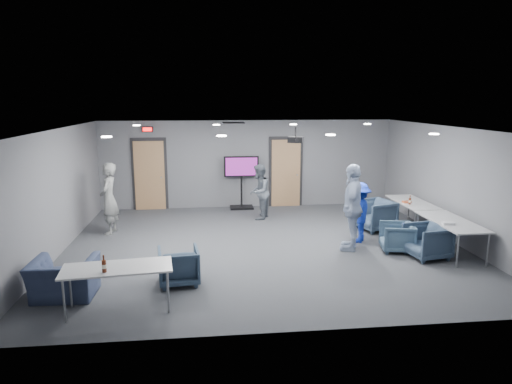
{
  "coord_description": "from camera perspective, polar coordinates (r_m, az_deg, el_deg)",
  "views": [
    {
      "loc": [
        -1.29,
        -10.01,
        3.33
      ],
      "look_at": [
        -0.14,
        0.37,
        1.2
      ],
      "focal_mm": 32.0,
      "sensor_mm": 36.0,
      "label": 1
    }
  ],
  "objects": [
    {
      "name": "bottle_right",
      "position": [
        12.1,
        18.67,
        -1.08
      ],
      "size": [
        0.06,
        0.06,
        0.23
      ],
      "color": "#4F1E0D",
      "rests_on": "table_right_a"
    },
    {
      "name": "person_b",
      "position": [
        12.8,
        0.38,
        0.03
      ],
      "size": [
        0.83,
        0.92,
        1.56
      ],
      "primitive_type": "imported",
      "rotation": [
        0.0,
        0.0,
        -1.96
      ],
      "color": "slate",
      "rests_on": "floor"
    },
    {
      "name": "wrapper",
      "position": [
        10.49,
        22.9,
        -3.61
      ],
      "size": [
        0.25,
        0.19,
        0.05
      ],
      "primitive_type": "cube",
      "rotation": [
        0.0,
        0.0,
        -0.16
      ],
      "color": "silver",
      "rests_on": "table_right_b"
    },
    {
      "name": "chair_right_b",
      "position": [
        10.65,
        17.2,
        -5.42
      ],
      "size": [
        0.82,
        0.81,
        0.64
      ],
      "primitive_type": "imported",
      "rotation": [
        0.0,
        0.0,
        -1.78
      ],
      "color": "#3E566C",
      "rests_on": "floor"
    },
    {
      "name": "person_d",
      "position": [
        11.02,
        12.78,
        -2.51
      ],
      "size": [
        0.95,
        1.06,
        1.42
      ],
      "primitive_type": "imported",
      "rotation": [
        0.0,
        0.0,
        -2.16
      ],
      "color": "#1A31A9",
      "rests_on": "floor"
    },
    {
      "name": "chair_front_a",
      "position": [
        8.57,
        -9.64,
        -9.09
      ],
      "size": [
        0.8,
        0.82,
        0.67
      ],
      "primitive_type": "imported",
      "rotation": [
        0.0,
        0.0,
        3.26
      ],
      "color": "#324256",
      "rests_on": "floor"
    },
    {
      "name": "bottle_front",
      "position": [
        7.42,
        -18.46,
        -8.76
      ],
      "size": [
        0.07,
        0.07,
        0.27
      ],
      "color": "#4F1E0D",
      "rests_on": "table_front_left"
    },
    {
      "name": "chair_right_a",
      "position": [
        12.18,
        14.61,
        -2.81
      ],
      "size": [
        1.08,
        1.07,
        0.79
      ],
      "primitive_type": "imported",
      "rotation": [
        0.0,
        0.0,
        -1.26
      ],
      "color": "#324357",
      "rests_on": "floor"
    },
    {
      "name": "downlights",
      "position": [
        10.11,
        1.02,
        7.87
      ],
      "size": [
        6.18,
        3.78,
        0.02
      ],
      "color": "white",
      "rests_on": "ceiling"
    },
    {
      "name": "person_a",
      "position": [
        11.94,
        -17.92,
        -0.8
      ],
      "size": [
        0.48,
        0.68,
        1.79
      ],
      "primitive_type": "imported",
      "rotation": [
        0.0,
        0.0,
        -1.65
      ],
      "color": "gray",
      "rests_on": "floor"
    },
    {
      "name": "exit_sign",
      "position": [
        14.08,
        -13.42,
        7.63
      ],
      "size": [
        0.32,
        0.08,
        0.16
      ],
      "color": "black",
      "rests_on": "wall_back"
    },
    {
      "name": "wall_back",
      "position": [
        14.21,
        -1.06,
        3.51
      ],
      "size": [
        9.0,
        0.02,
        2.7
      ],
      "primitive_type": "cube",
      "color": "slate",
      "rests_on": "floor"
    },
    {
      "name": "tv_stand",
      "position": [
        14.01,
        -1.83,
        1.63
      ],
      "size": [
        1.06,
        0.51,
        1.63
      ],
      "color": "black",
      "rests_on": "floor"
    },
    {
      "name": "table_front_left",
      "position": [
        7.63,
        -16.95,
        -9.3
      ],
      "size": [
        1.77,
        0.89,
        0.73
      ],
      "rotation": [
        0.0,
        0.0,
        0.11
      ],
      "color": "#ACAEB1",
      "rests_on": "floor"
    },
    {
      "name": "chair_front_b",
      "position": [
        8.53,
        -22.88,
        -9.95
      ],
      "size": [
        1.07,
        0.94,
        0.67
      ],
      "primitive_type": "imported",
      "rotation": [
        0.0,
        0.0,
        3.1
      ],
      "color": "#343E5A",
      "rests_on": "floor"
    },
    {
      "name": "snack_box",
      "position": [
        12.29,
        18.32,
        -1.17
      ],
      "size": [
        0.23,
        0.17,
        0.05
      ],
      "primitive_type": "cube",
      "rotation": [
        0.0,
        0.0,
        0.2
      ],
      "color": "#B7522D",
      "rests_on": "table_right_a"
    },
    {
      "name": "person_c",
      "position": [
        10.36,
        11.95,
        -1.87
      ],
      "size": [
        0.88,
        1.23,
        1.95
      ],
      "primitive_type": "imported",
      "rotation": [
        0.0,
        0.0,
        -1.97
      ],
      "color": "#A3B3D1",
      "rests_on": "floor"
    },
    {
      "name": "chair_right_c",
      "position": [
        10.4,
        20.58,
        -5.8
      ],
      "size": [
        0.92,
        0.9,
        0.73
      ],
      "primitive_type": "imported",
      "rotation": [
        0.0,
        0.0,
        -1.4
      ],
      "color": "#324256",
      "rests_on": "floor"
    },
    {
      "name": "table_right_a",
      "position": [
        12.47,
        18.95,
        -1.36
      ],
      "size": [
        0.75,
        1.8,
        0.73
      ],
      "rotation": [
        0.0,
        0.0,
        1.57
      ],
      "color": "#ACAEB1",
      "rests_on": "floor"
    },
    {
      "name": "wall_front",
      "position": [
        6.46,
        5.53,
        -6.37
      ],
      "size": [
        9.0,
        0.02,
        2.7
      ],
      "primitive_type": "cube",
      "color": "slate",
      "rests_on": "floor"
    },
    {
      "name": "door_right",
      "position": [
        14.36,
        3.74,
        2.44
      ],
      "size": [
        1.06,
        0.17,
        2.24
      ],
      "color": "black",
      "rests_on": "wall_back"
    },
    {
      "name": "wall_right",
      "position": [
        11.73,
        23.36,
        0.86
      ],
      "size": [
        0.02,
        8.0,
        2.7
      ],
      "primitive_type": "cube",
      "color": "slate",
      "rests_on": "floor"
    },
    {
      "name": "wall_left",
      "position": [
        10.7,
        -23.67,
        -0.12
      ],
      "size": [
        0.02,
        8.0,
        2.7
      ],
      "primitive_type": "cube",
      "color": "slate",
      "rests_on": "floor"
    },
    {
      "name": "floor",
      "position": [
        10.63,
        0.97,
        -6.73
      ],
      "size": [
        9.0,
        9.0,
        0.0
      ],
      "primitive_type": "plane",
      "color": "#34363B",
      "rests_on": "ground"
    },
    {
      "name": "ceiling",
      "position": [
        10.11,
        1.02,
        7.96
      ],
      "size": [
        9.0,
        9.0,
        0.0
      ],
      "primitive_type": "plane",
      "rotation": [
        3.14,
        0.0,
        0.0
      ],
      "color": "white",
      "rests_on": "wall_back"
    },
    {
      "name": "hvac_diffuser",
      "position": [
        12.85,
        -2.83,
        8.64
      ],
      "size": [
        0.6,
        0.6,
        0.03
      ],
      "primitive_type": "cube",
      "color": "black",
      "rests_on": "ceiling"
    },
    {
      "name": "door_left",
      "position": [
        14.25,
        -13.15,
        2.09
      ],
      "size": [
        1.06,
        0.17,
        2.24
      ],
      "color": "black",
      "rests_on": "wall_back"
    },
    {
      "name": "table_right_b",
      "position": [
        10.83,
        23.19,
        -3.54
      ],
      "size": [
        0.8,
        1.93,
        0.73
      ],
      "rotation": [
        0.0,
        0.0,
        1.57
      ],
      "color": "#ACAEB1",
      "rests_on": "floor"
    },
    {
      "name": "projector",
      "position": [
        10.78,
        4.97,
        6.56
      ],
      "size": [
        0.42,
        0.39,
        0.36
      ],
      "rotation": [
        0.0,
        0.0,
        -0.32
      ],
      "color": "black",
      "rests_on": "ceiling"
    }
  ]
}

